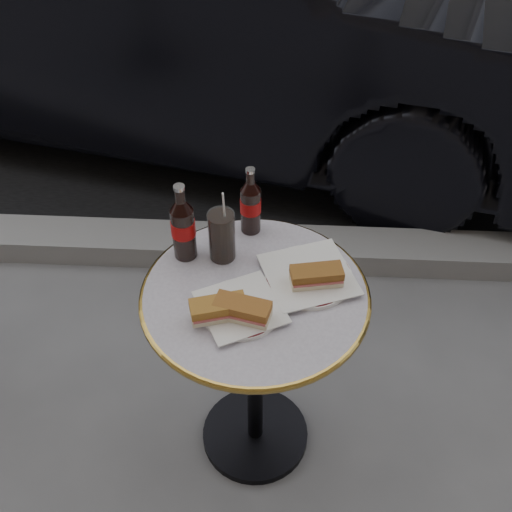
{
  "coord_description": "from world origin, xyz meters",
  "views": [
    {
      "loc": [
        0.07,
        -1.17,
        1.99
      ],
      "look_at": [
        0.0,
        0.05,
        0.82
      ],
      "focal_mm": 45.0,
      "sensor_mm": 36.0,
      "label": 1
    }
  ],
  "objects_px": {
    "cola_bottle_right": "(251,200)",
    "plate_left": "(241,309)",
    "cola_glass": "(222,236)",
    "bistro_table": "(255,374)",
    "plate_right": "(308,277)",
    "cola_bottle_left": "(183,222)"
  },
  "relations": [
    {
      "from": "cola_bottle_left",
      "to": "cola_bottle_right",
      "type": "relative_size",
      "value": 1.11
    },
    {
      "from": "bistro_table",
      "to": "plate_left",
      "type": "height_order",
      "value": "plate_left"
    },
    {
      "from": "plate_left",
      "to": "cola_bottle_left",
      "type": "relative_size",
      "value": 0.86
    },
    {
      "from": "cola_glass",
      "to": "cola_bottle_right",
      "type": "bearing_deg",
      "value": 58.61
    },
    {
      "from": "cola_bottle_left",
      "to": "bistro_table",
      "type": "bearing_deg",
      "value": -33.91
    },
    {
      "from": "bistro_table",
      "to": "cola_glass",
      "type": "relative_size",
      "value": 4.69
    },
    {
      "from": "cola_bottle_left",
      "to": "plate_left",
      "type": "bearing_deg",
      "value": -49.93
    },
    {
      "from": "cola_bottle_right",
      "to": "cola_glass",
      "type": "distance_m",
      "value": 0.14
    },
    {
      "from": "bistro_table",
      "to": "plate_right",
      "type": "distance_m",
      "value": 0.4
    },
    {
      "from": "plate_right",
      "to": "cola_bottle_left",
      "type": "distance_m",
      "value": 0.37
    },
    {
      "from": "bistro_table",
      "to": "cola_bottle_right",
      "type": "xyz_separation_m",
      "value": [
        -0.03,
        0.25,
        0.48
      ]
    },
    {
      "from": "bistro_table",
      "to": "cola_glass",
      "type": "height_order",
      "value": "cola_glass"
    },
    {
      "from": "plate_left",
      "to": "plate_right",
      "type": "bearing_deg",
      "value": 35.51
    },
    {
      "from": "bistro_table",
      "to": "plate_right",
      "type": "bearing_deg",
      "value": 23.07
    },
    {
      "from": "cola_glass",
      "to": "plate_left",
      "type": "bearing_deg",
      "value": -72.04
    },
    {
      "from": "plate_left",
      "to": "plate_right",
      "type": "xyz_separation_m",
      "value": [
        0.18,
        0.13,
        0.0
      ]
    },
    {
      "from": "plate_right",
      "to": "cola_bottle_right",
      "type": "height_order",
      "value": "cola_bottle_right"
    },
    {
      "from": "plate_left",
      "to": "cola_glass",
      "type": "bearing_deg",
      "value": 107.96
    },
    {
      "from": "cola_bottle_right",
      "to": "plate_left",
      "type": "bearing_deg",
      "value": -91.29
    },
    {
      "from": "cola_bottle_right",
      "to": "cola_glass",
      "type": "xyz_separation_m",
      "value": [
        -0.07,
        -0.12,
        -0.03
      ]
    },
    {
      "from": "plate_right",
      "to": "cola_bottle_right",
      "type": "relative_size",
      "value": 1.09
    },
    {
      "from": "bistro_table",
      "to": "cola_bottle_left",
      "type": "xyz_separation_m",
      "value": [
        -0.2,
        0.14,
        0.49
      ]
    }
  ]
}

